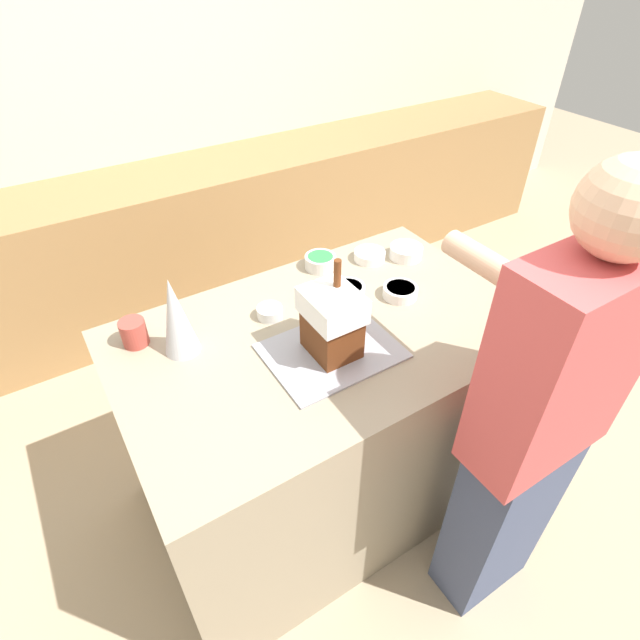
% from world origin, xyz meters
% --- Properties ---
extents(ground_plane, '(12.00, 12.00, 0.00)m').
position_xyz_m(ground_plane, '(0.00, 0.00, 0.00)').
color(ground_plane, tan).
extents(wall_back, '(8.00, 0.05, 2.60)m').
position_xyz_m(wall_back, '(0.00, 2.06, 1.30)').
color(wall_back, beige).
rests_on(wall_back, ground_plane).
extents(back_cabinet_block, '(6.00, 0.60, 0.92)m').
position_xyz_m(back_cabinet_block, '(0.00, 1.73, 0.46)').
color(back_cabinet_block, '#9E7547').
rests_on(back_cabinet_block, ground_plane).
extents(kitchen_island, '(1.45, 0.91, 0.96)m').
position_xyz_m(kitchen_island, '(0.00, 0.00, 0.48)').
color(kitchen_island, gray).
rests_on(kitchen_island, ground_plane).
extents(baking_tray, '(0.43, 0.33, 0.01)m').
position_xyz_m(baking_tray, '(-0.04, -0.10, 0.96)').
color(baking_tray, '#9E9EA8').
rests_on(baking_tray, kitchen_island).
extents(gingerbread_house, '(0.16, 0.19, 0.32)m').
position_xyz_m(gingerbread_house, '(-0.04, -0.10, 1.09)').
color(gingerbread_house, '#5B2D14').
rests_on(gingerbread_house, baking_tray).
extents(decorative_tree, '(0.12, 0.12, 0.29)m').
position_xyz_m(decorative_tree, '(-0.45, 0.17, 1.10)').
color(decorative_tree, silver).
rests_on(decorative_tree, kitchen_island).
extents(candy_bowl_beside_tree, '(0.13, 0.13, 0.04)m').
position_xyz_m(candy_bowl_beside_tree, '(0.20, 0.14, 0.98)').
color(candy_bowl_beside_tree, white).
rests_on(candy_bowl_beside_tree, kitchen_island).
extents(candy_bowl_center_rear, '(0.13, 0.13, 0.04)m').
position_xyz_m(candy_bowl_center_rear, '(0.42, 0.30, 0.98)').
color(candy_bowl_center_rear, white).
rests_on(candy_bowl_center_rear, kitchen_island).
extents(candy_bowl_front_corner, '(0.14, 0.14, 0.05)m').
position_xyz_m(candy_bowl_front_corner, '(0.56, 0.23, 0.98)').
color(candy_bowl_front_corner, white).
rests_on(candy_bowl_front_corner, kitchen_island).
extents(candy_bowl_near_tray_left, '(0.13, 0.13, 0.05)m').
position_xyz_m(candy_bowl_near_tray_left, '(0.21, 0.36, 0.99)').
color(candy_bowl_near_tray_left, silver).
rests_on(candy_bowl_near_tray_left, kitchen_island).
extents(candy_bowl_behind_tray, '(0.13, 0.13, 0.04)m').
position_xyz_m(candy_bowl_behind_tray, '(0.36, 0.03, 0.98)').
color(candy_bowl_behind_tray, white).
rests_on(candy_bowl_behind_tray, kitchen_island).
extents(candy_bowl_far_left, '(0.09, 0.09, 0.04)m').
position_xyz_m(candy_bowl_far_left, '(-0.12, 0.18, 0.98)').
color(candy_bowl_far_left, white).
rests_on(candy_bowl_far_left, kitchen_island).
extents(mug, '(0.09, 0.09, 0.09)m').
position_xyz_m(mug, '(-0.58, 0.29, 1.00)').
color(mug, '#B24238').
rests_on(mug, kitchen_island).
extents(person, '(0.46, 0.57, 1.73)m').
position_xyz_m(person, '(0.32, -0.66, 0.90)').
color(person, '#424C6B').
rests_on(person, ground_plane).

